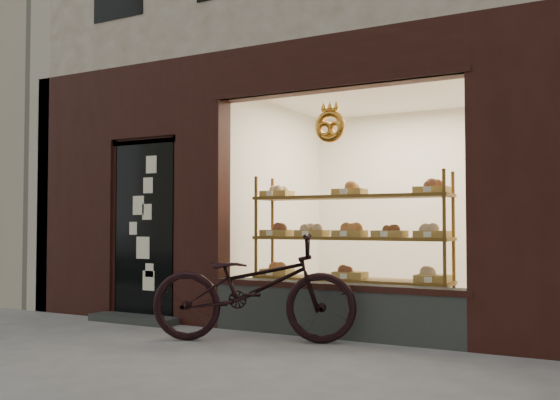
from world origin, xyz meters
The scene contains 3 objects.
ground centered at (0.00, 0.00, 0.00)m, with size 90.00×90.00×0.00m, color slate.
display_shelf centered at (0.45, 2.55, 0.85)m, with size 2.20×0.45×1.70m.
bicycle centered at (-0.16, 1.52, 0.53)m, with size 0.70×2.02×1.06m, color black.
Camera 1 is at (2.99, -3.79, 1.16)m, focal length 40.00 mm.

